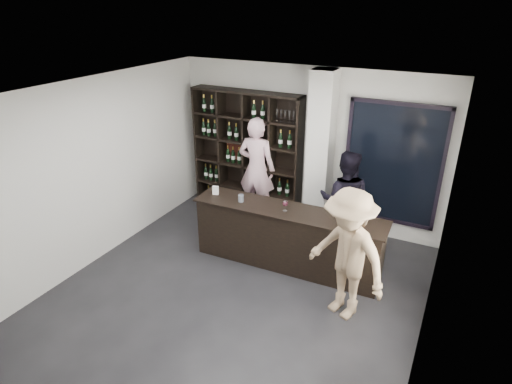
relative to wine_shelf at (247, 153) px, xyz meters
The scene contains 12 objects.
floor 3.06m from the wine_shelf, 65.85° to the right, with size 5.00×5.50×0.01m, color black.
wine_shelf is the anchor object (origin of this frame).
structural_column 1.52m from the wine_shelf, ahead, with size 0.40×0.40×2.90m, color silver.
glass_panel 2.71m from the wine_shelf, ahead, with size 1.60×0.08×2.10m.
tasting_counter 2.21m from the wine_shelf, 44.32° to the right, with size 3.02×0.63×0.99m.
taster_pink 0.40m from the wine_shelf, 28.59° to the right, with size 0.73×0.48×1.99m, color #FFC7D5.
taster_black 2.18m from the wine_shelf, 12.96° to the right, with size 0.84×0.65×1.73m, color black.
customer 3.42m from the wine_shelf, 39.45° to the right, with size 1.19×0.68×1.84m, color #9B7E5F.
wine_glass 2.12m from the wine_shelf, 45.80° to the right, with size 0.08×0.08×0.19m, color white, non-canonical shape.
spit_cup 1.71m from the wine_shelf, 64.79° to the right, with size 0.09×0.09×0.12m, color #A2AEC1.
napkin_stack 2.83m from the wine_shelf, 29.64° to the right, with size 0.12×0.12×0.02m, color white.
card_stand 1.51m from the wine_shelf, 81.58° to the right, with size 0.10×0.05×0.14m, color white.
Camera 1 is at (2.56, -4.29, 3.94)m, focal length 30.00 mm.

